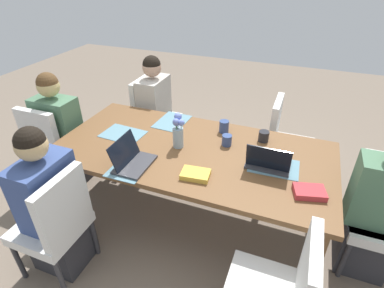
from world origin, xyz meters
TOP-DOWN VIEW (x-y plane):
  - ground_plane at (0.00, 0.00)m, footprint 10.00×10.00m
  - dining_table at (0.00, 0.00)m, footprint 2.23×1.08m
  - chair_head_right_left_near at (1.45, 0.05)m, footprint 0.44×0.44m
  - person_head_right_left_near at (1.39, -0.02)m, footprint 0.40×0.36m
  - chair_far_left_mid at (0.68, 0.86)m, footprint 0.44×0.44m
  - person_far_left_mid at (0.75, 0.80)m, footprint 0.36×0.40m
  - chair_near_left_far at (0.85, -0.89)m, footprint 0.44×0.44m
  - person_near_left_far at (0.77, -0.83)m, footprint 0.36×0.40m
  - chair_head_left_right_near at (-1.45, -0.07)m, footprint 0.44×0.44m
  - person_head_left_right_near at (-1.39, 0.00)m, footprint 0.40×0.36m
  - chair_near_right_far at (-0.67, -0.85)m, footprint 0.44×0.44m
  - flower_vase at (0.12, 0.00)m, footprint 0.10×0.11m
  - placemat_head_right_left_near at (0.65, -0.01)m, footprint 0.38×0.28m
  - placemat_far_left_mid at (0.34, 0.38)m, footprint 0.26×0.36m
  - placemat_near_left_far at (0.35, -0.38)m, footprint 0.28×0.37m
  - placemat_head_left_right_near at (-0.65, 0.00)m, footprint 0.37×0.27m
  - laptop_head_left_right_near at (-0.61, 0.03)m, footprint 0.32×0.22m
  - laptop_far_left_mid at (0.34, 0.36)m, footprint 0.22×0.32m
  - coffee_mug_near_left at (-0.24, -0.16)m, footprint 0.08×0.08m
  - coffee_mug_near_right at (-0.16, -0.37)m, footprint 0.08×0.08m
  - coffee_mug_centre_left at (-0.51, -0.34)m, footprint 0.09×0.09m
  - book_red_cover at (-0.15, 0.32)m, footprint 0.21×0.16m
  - book_blue_cover at (-0.91, 0.23)m, footprint 0.23×0.19m

SIDE VIEW (x-z plane):
  - ground_plane at x=0.00m, z-range 0.00..0.00m
  - chair_head_right_left_near at x=1.45m, z-range 0.05..0.95m
  - chair_far_left_mid at x=0.68m, z-range 0.05..0.95m
  - chair_near_left_far at x=0.85m, z-range 0.05..0.95m
  - chair_head_left_right_near at x=-1.45m, z-range 0.05..0.95m
  - chair_near_right_far at x=-0.67m, z-range 0.05..0.95m
  - person_head_right_left_near at x=1.39m, z-range -0.07..1.12m
  - person_far_left_mid at x=0.75m, z-range -0.07..1.12m
  - person_near_left_far at x=0.77m, z-range -0.07..1.12m
  - person_head_left_right_near at x=-1.39m, z-range -0.07..1.12m
  - dining_table at x=0.00m, z-range 0.30..1.03m
  - placemat_head_right_left_near at x=0.65m, z-range 0.73..0.74m
  - placemat_far_left_mid at x=0.34m, z-range 0.73..0.74m
  - placemat_near_left_far at x=0.35m, z-range 0.73..0.74m
  - placemat_head_left_right_near at x=-0.65m, z-range 0.73..0.74m
  - book_red_cover at x=-0.15m, z-range 0.73..0.77m
  - book_blue_cover at x=-0.91m, z-range 0.73..0.77m
  - laptop_far_left_mid at x=0.34m, z-range 0.67..0.88m
  - laptop_head_left_right_near at x=-0.61m, z-range 0.67..0.88m
  - coffee_mug_centre_left at x=-0.51m, z-range 0.73..0.82m
  - coffee_mug_near_left at x=-0.24m, z-range 0.73..0.82m
  - coffee_mug_near_right at x=-0.16m, z-range 0.73..0.84m
  - flower_vase at x=0.12m, z-range 0.73..1.02m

